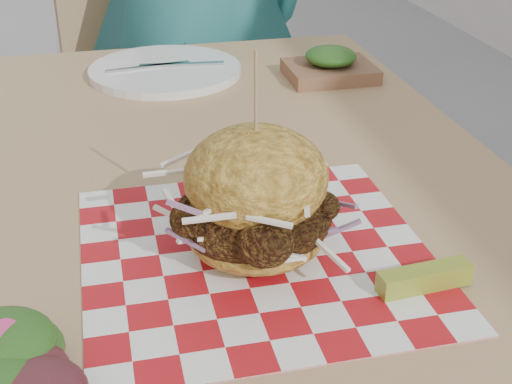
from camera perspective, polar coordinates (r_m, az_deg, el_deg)
patio_table at (r=0.94m, az=-3.97°, el=-3.28°), size 0.80×1.20×0.75m
patio_chair at (r=1.98m, az=-9.69°, el=9.70°), size 0.49×0.50×0.95m
paper_liner at (r=0.75m, az=-0.00°, el=-4.97°), size 0.36×0.36×0.00m
sandwich at (r=0.72m, az=0.00°, el=-0.84°), size 0.19×0.19×0.22m
pickle_spear at (r=0.71m, az=13.33°, el=-6.71°), size 0.10×0.03×0.02m
place_setting at (r=1.30m, az=-7.27°, el=9.63°), size 0.27×0.27×0.02m
kraft_tray at (r=1.27m, az=5.97°, el=10.02°), size 0.15×0.12×0.06m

